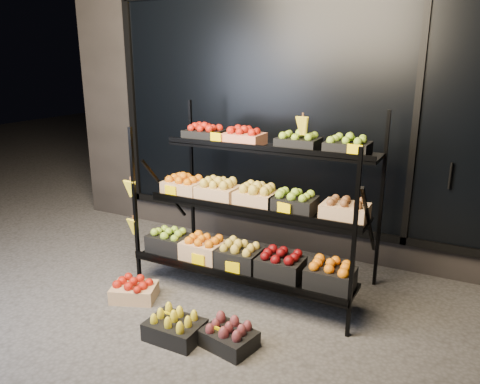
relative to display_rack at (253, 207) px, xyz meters
The scene contains 8 objects.
ground 0.99m from the display_rack, 89.02° to the right, with size 24.00×24.00×0.00m, color #514F4C.
building 2.21m from the display_rack, 89.70° to the left, with size 6.00×2.08×3.50m.
display_rack is the anchor object (origin of this frame).
tag_floor_a 1.26m from the display_rack, 104.67° to the right, with size 0.13×0.01×0.12m, color #FFD600.
tag_floor_b 1.25m from the display_rack, 77.98° to the right, with size 0.13×0.01×0.12m, color #FFD600.
floor_crate_left 1.30m from the display_rack, 138.36° to the right, with size 0.46×0.41×0.20m.
floor_crate_midleft 1.28m from the display_rack, 97.56° to the right, with size 0.42×0.31×0.21m.
floor_crate_right 1.23m from the display_rack, 73.95° to the right, with size 0.44×0.36×0.20m.
Camera 1 is at (1.75, -3.04, 2.10)m, focal length 35.00 mm.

